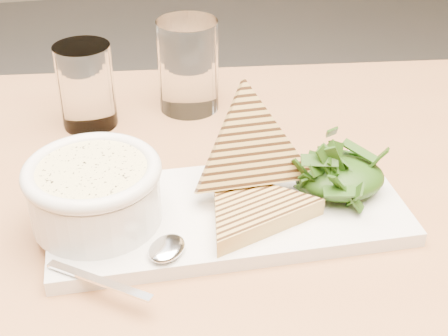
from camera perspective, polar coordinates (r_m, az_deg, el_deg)
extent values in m
cube|color=#9D683E|center=(0.63, -11.00, -9.49)|extent=(1.41, 1.02, 0.04)
cylinder|color=#9D683E|center=(1.30, 18.00, -6.05)|extent=(0.06, 0.06, 0.69)
cube|color=white|center=(0.65, 0.36, -4.07)|extent=(0.36, 0.17, 0.02)
cylinder|color=white|center=(0.62, -11.67, -2.72)|extent=(0.13, 0.13, 0.05)
cylinder|color=beige|center=(0.61, -11.98, -0.39)|extent=(0.11, 0.11, 0.01)
torus|color=white|center=(0.60, -12.01, -0.24)|extent=(0.13, 0.13, 0.01)
ellipsoid|color=black|center=(0.66, 10.69, -0.90)|extent=(0.09, 0.07, 0.04)
ellipsoid|color=silver|center=(0.58, -5.25, -7.31)|extent=(0.05, 0.05, 0.01)
cube|color=silver|center=(0.56, -11.37, -10.05)|extent=(0.09, 0.07, 0.00)
cylinder|color=white|center=(0.82, -12.49, 7.32)|extent=(0.07, 0.07, 0.11)
cylinder|color=white|center=(0.84, -3.29, 9.32)|extent=(0.08, 0.08, 0.12)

